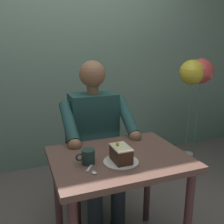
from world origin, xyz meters
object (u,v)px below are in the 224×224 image
at_px(balloon_display, 196,80).
at_px(dessert_spoon, 92,170).
at_px(chair, 91,152).
at_px(dining_table, 119,174).
at_px(cake_slice, 121,154).
at_px(seated_person, 96,141).
at_px(coffee_cup, 88,156).

bearing_deg(balloon_display, dessert_spoon, 33.37).
relative_size(dessert_spoon, balloon_display, 0.11).
bearing_deg(chair, dining_table, 90.00).
bearing_deg(cake_slice, balloon_display, -143.85).
relative_size(dining_table, balloon_display, 0.65).
height_order(dining_table, seated_person, seated_person).
relative_size(dining_table, cake_slice, 5.75).
bearing_deg(dining_table, coffee_cup, 7.43).
relative_size(seated_person, cake_slice, 8.95).
xyz_separation_m(cake_slice, coffee_cup, (0.17, -0.06, -0.01)).
bearing_deg(chair, seated_person, 90.00).
bearing_deg(dessert_spoon, dining_table, -149.92).
height_order(dessert_spoon, balloon_display, balloon_display).
height_order(dining_table, balloon_display, balloon_display).
xyz_separation_m(dining_table, cake_slice, (0.03, 0.09, 0.17)).
distance_m(dining_table, balloon_display, 1.48).
bearing_deg(coffee_cup, cake_slice, 160.63).
relative_size(chair, cake_slice, 6.31).
xyz_separation_m(seated_person, dessert_spoon, (0.20, 0.57, 0.07)).
bearing_deg(dining_table, dessert_spoon, 30.08).
distance_m(coffee_cup, dessert_spoon, 0.10).
bearing_deg(dining_table, seated_person, -90.00).
bearing_deg(dessert_spoon, cake_slice, -170.18).
bearing_deg(dessert_spoon, seated_person, -109.67).
bearing_deg(coffee_cup, balloon_display, -149.32).
bearing_deg(coffee_cup, dessert_spoon, 87.75).
distance_m(dining_table, cake_slice, 0.20).
xyz_separation_m(chair, cake_slice, (0.03, 0.71, 0.29)).
distance_m(coffee_cup, balloon_display, 1.62).
xyz_separation_m(dining_table, dessert_spoon, (0.20, 0.12, 0.12)).
distance_m(dining_table, dessert_spoon, 0.27).
relative_size(cake_slice, dessert_spoon, 1.03).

